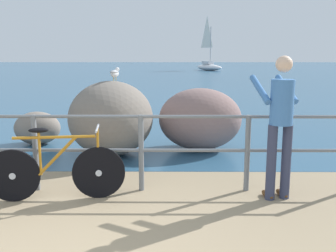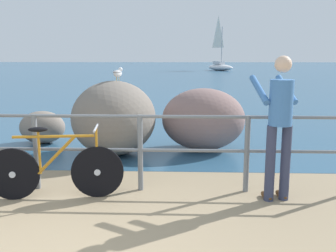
# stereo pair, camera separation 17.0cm
# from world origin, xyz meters

# --- Properties ---
(ground_plane) EXTENTS (120.00, 120.00, 0.10)m
(ground_plane) POSITION_xyz_m (0.00, 20.00, -0.05)
(ground_plane) COLOR #937F60
(sea_surface) EXTENTS (120.00, 90.00, 0.01)m
(sea_surface) POSITION_xyz_m (0.00, 47.87, 0.00)
(sea_surface) COLOR #2D5675
(sea_surface) RESTS_ON ground_plane
(promenade_railing) EXTENTS (7.08, 0.07, 1.02)m
(promenade_railing) POSITION_xyz_m (0.00, 2.05, 0.64)
(promenade_railing) COLOR slate
(promenade_railing) RESTS_ON ground_plane
(bicycle) EXTENTS (1.69, 0.48, 0.92)m
(bicycle) POSITION_xyz_m (-0.33, 1.70, 0.39)
(bicycle) COLOR black
(bicycle) RESTS_ON ground_plane
(person_at_railing) EXTENTS (0.54, 0.67, 1.78)m
(person_at_railing) POSITION_xyz_m (2.43, 1.78, 0.99)
(person_at_railing) COLOR #333851
(person_at_railing) RESTS_ON ground_plane
(breakwater_boulder_main) EXTENTS (1.50, 1.69, 1.34)m
(breakwater_boulder_main) POSITION_xyz_m (0.02, 3.91, 0.67)
(breakwater_boulder_main) COLOR slate
(breakwater_boulder_main) RESTS_ON ground
(breakwater_boulder_left) EXTENTS (0.92, 0.70, 0.66)m
(breakwater_boulder_left) POSITION_xyz_m (-1.61, 4.72, 0.33)
(breakwater_boulder_left) COLOR gray
(breakwater_boulder_left) RESTS_ON ground
(breakwater_boulder_right) EXTENTS (1.57, 1.26, 1.17)m
(breakwater_boulder_right) POSITION_xyz_m (1.65, 4.33, 0.59)
(breakwater_boulder_right) COLOR #836763
(breakwater_boulder_right) RESTS_ON ground
(seagull) EXTENTS (0.19, 0.34, 0.23)m
(seagull) POSITION_xyz_m (0.10, 3.96, 1.47)
(seagull) COLOR gold
(seagull) RESTS_ON breakwater_boulder_main
(sailboat) EXTENTS (3.36, 4.45, 6.16)m
(sailboat) POSITION_xyz_m (5.45, 41.66, 0.71)
(sailboat) COLOR white
(sailboat) RESTS_ON sea_surface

